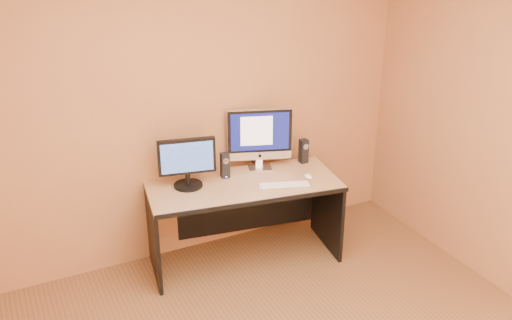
{
  "coord_description": "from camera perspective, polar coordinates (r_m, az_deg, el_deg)",
  "views": [
    {
      "loc": [
        -1.35,
        -2.11,
        2.69
      ],
      "look_at": [
        0.45,
        1.52,
        0.94
      ],
      "focal_mm": 40.0,
      "sensor_mm": 36.0,
      "label": 1
    }
  ],
  "objects": [
    {
      "name": "desk",
      "position": [
        4.73,
        -1.22,
        -6.19
      ],
      "size": [
        1.61,
        0.9,
        0.71
      ],
      "primitive_type": null,
      "rotation": [
        0.0,
        0.0,
        -0.16
      ],
      "color": "tan",
      "rests_on": "ground"
    },
    {
      "name": "second_monitor",
      "position": [
        4.46,
        -6.91,
        -0.31
      ],
      "size": [
        0.5,
        0.32,
        0.4
      ],
      "primitive_type": null,
      "rotation": [
        0.0,
        0.0,
        -0.21
      ],
      "color": "black",
      "rests_on": "desk"
    },
    {
      "name": "walls",
      "position": [
        2.87,
        5.42,
        -5.75
      ],
      "size": [
        4.0,
        4.0,
        2.6
      ],
      "primitive_type": null,
      "color": "#9C6D3F",
      "rests_on": "ground"
    },
    {
      "name": "cable_b",
      "position": [
        4.89,
        -0.47,
        -0.47
      ],
      "size": [
        0.11,
        0.14,
        0.01
      ],
      "primitive_type": "cylinder",
      "rotation": [
        1.57,
        0.0,
        -0.68
      ],
      "color": "black",
      "rests_on": "desk"
    },
    {
      "name": "imac",
      "position": [
        4.74,
        0.41,
        2.11
      ],
      "size": [
        0.58,
        0.37,
        0.53
      ],
      "primitive_type": null,
      "rotation": [
        0.0,
        0.0,
        -0.33
      ],
      "color": "silver",
      "rests_on": "desk"
    },
    {
      "name": "mouse",
      "position": [
        4.66,
        5.25,
        -1.64
      ],
      "size": [
        0.06,
        0.1,
        0.03
      ],
      "primitive_type": "ellipsoid",
      "rotation": [
        0.0,
        0.0,
        -0.1
      ],
      "color": "white",
      "rests_on": "desk"
    },
    {
      "name": "speaker_right",
      "position": [
        4.92,
        4.78,
        0.9
      ],
      "size": [
        0.07,
        0.07,
        0.21
      ],
      "primitive_type": null,
      "rotation": [
        0.0,
        0.0,
        0.01
      ],
      "color": "black",
      "rests_on": "desk"
    },
    {
      "name": "cable_a",
      "position": [
        4.9,
        0.35,
        -0.43
      ],
      "size": [
        0.08,
        0.2,
        0.01
      ],
      "primitive_type": "cylinder",
      "rotation": [
        1.57,
        0.0,
        0.33
      ],
      "color": "black",
      "rests_on": "desk"
    },
    {
      "name": "keyboard",
      "position": [
        4.52,
        2.89,
        -2.53
      ],
      "size": [
        0.42,
        0.24,
        0.02
      ],
      "primitive_type": "cube",
      "rotation": [
        0.0,
        0.0,
        -0.34
      ],
      "color": "silver",
      "rests_on": "desk"
    },
    {
      "name": "speaker_left",
      "position": [
        4.63,
        -3.13,
        -0.54
      ],
      "size": [
        0.07,
        0.08,
        0.21
      ],
      "primitive_type": null,
      "rotation": [
        0.0,
        0.0,
        -0.12
      ],
      "color": "black",
      "rests_on": "desk"
    }
  ]
}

